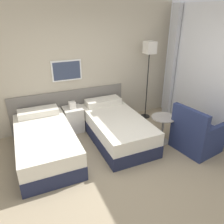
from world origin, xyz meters
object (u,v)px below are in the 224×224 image
Objects in this scene: nightstand at (73,119)px; bed_near_window at (116,127)px; bed_near_door at (45,142)px; floor_lamp at (149,54)px; armchair at (196,136)px; side_table at (163,124)px.

bed_near_window is at bearing -44.38° from nightstand.
bed_near_door is 2.77× the size of nightstand.
floor_lamp reaches higher than armchair.
bed_near_door is 2.09× the size of armchair.
floor_lamp is 2.08m from armchair.
bed_near_door is 1.44m from bed_near_window.
bed_near_door is at bearing -165.67° from floor_lamp.
bed_near_door is at bearing 180.00° from bed_near_window.
nightstand is 0.75× the size of armchair.
nightstand is 2.58m from armchair.
armchair reaches higher than side_table.
floor_lamp reaches higher than nightstand.
bed_near_window is at bearing -149.94° from floor_lamp.
bed_near_window is 0.96m from side_table.
nightstand is (0.72, 0.70, 0.02)m from bed_near_door.
armchair is (0.11, -1.64, -1.28)m from floor_lamp.
armchair is at bearing -40.64° from nightstand.
bed_near_door is at bearing 60.93° from armchair.
armchair is (0.43, -0.48, -0.10)m from side_table.
floor_lamp is (2.57, 0.66, 1.31)m from bed_near_door.
side_table is (0.81, -0.50, 0.13)m from bed_near_window.
bed_near_window is at bearing 148.22° from side_table.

